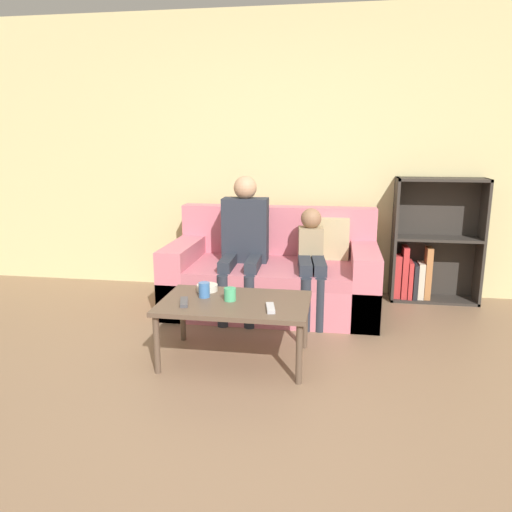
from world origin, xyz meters
name	(u,v)px	position (x,y,z in m)	size (l,w,h in m)	color
ground_plane	(240,445)	(0.00, 0.00, 0.00)	(22.00, 22.00, 0.00)	#84664C
wall_back	(293,155)	(0.00, 2.67, 1.30)	(12.00, 0.06, 2.60)	beige
couch	(274,277)	(-0.09, 2.04, 0.28)	(1.77, 0.95, 0.85)	#D1707F
bookshelf	(429,250)	(1.27, 2.52, 0.46)	(0.77, 0.28, 1.12)	#332D28
coffee_table	(235,307)	(-0.21, 0.95, 0.37)	(0.97, 0.62, 0.41)	brown
person_adult	(244,236)	(-0.34, 1.95, 0.65)	(0.39, 0.65, 1.15)	#282D38
person_child	(311,257)	(0.24, 1.88, 0.50)	(0.27, 0.66, 0.89)	#282D38
cup_near	(230,294)	(-0.25, 0.95, 0.45)	(0.08, 0.08, 0.09)	#4CB77A
cup_far	(204,290)	(-0.43, 1.00, 0.46)	(0.07, 0.07, 0.10)	#3D70B2
tv_remote_0	(270,308)	(0.04, 0.82, 0.42)	(0.08, 0.18, 0.02)	#B7B7BC
tv_remote_1	(184,302)	(-0.53, 0.84, 0.42)	(0.09, 0.18, 0.02)	#47474C
snack_bowl	(207,288)	(-0.45, 1.14, 0.43)	(0.15, 0.15, 0.05)	beige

